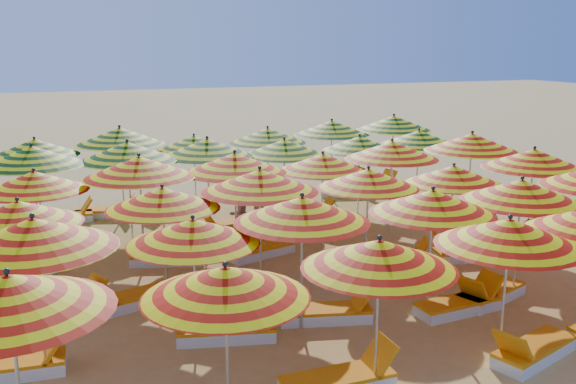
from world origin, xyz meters
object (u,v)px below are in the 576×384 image
at_px(umbrella_9, 433,202).
at_px(lounger_20, 64,217).
at_px(umbrella_29, 419,138).
at_px(lounger_14, 537,240).
at_px(umbrella_30, 35,147).
at_px(lounger_15, 18,270).
at_px(umbrella_34, 332,128).
at_px(umbrella_18, 34,181).
at_px(beachgoer_b, 239,213).
at_px(umbrella_24, 32,156).
at_px(lounger_17, 259,250).
at_px(lounger_8, 460,305).
at_px(lounger_1, 340,380).
at_px(umbrella_26, 207,148).
at_px(umbrella_22, 392,150).
at_px(umbrella_27, 284,147).
at_px(umbrella_32, 194,143).
at_px(lounger_9, 490,294).
at_px(umbrella_12, 18,213).
at_px(lounger_5, 11,367).
at_px(umbrella_13, 163,198).
at_px(umbrella_19, 139,167).
at_px(beachgoer_a, 259,218).
at_px(umbrella_33, 268,135).
at_px(lounger_23, 348,191).
at_px(lounger_16, 170,257).
at_px(lounger_21, 107,212).
at_px(lounger_10, 63,313).
at_px(umbrella_31, 120,136).
at_px(umbrella_3, 509,233).
at_px(lounger_13, 468,254).
at_px(lounger_19, 305,217).
at_px(lounger_24, 375,187).
at_px(umbrella_25, 128,152).
at_px(umbrella_10, 521,191).
at_px(umbrella_14, 260,181).
at_px(lounger_7, 328,313).
at_px(umbrella_17, 534,159).
at_px(lounger_11, 137,298).
at_px(umbrella_1, 225,282).
at_px(umbrella_15, 368,178).
at_px(umbrella_28, 359,144).
at_px(umbrella_20, 235,163).
at_px(umbrella_0, 9,294).
at_px(umbrella_8, 302,210).
at_px(lounger_18, 229,225).
at_px(lounger_2, 533,351).
at_px(umbrella_21, 323,162).
at_px(lounger_12, 391,261).

bearing_deg(umbrella_9, lounger_20, 123.96).
relative_size(umbrella_29, lounger_14, 1.48).
distance_m(umbrella_30, lounger_15, 4.73).
bearing_deg(umbrella_34, umbrella_9, -103.84).
relative_size(umbrella_18, beachgoer_b, 2.34).
height_order(umbrella_24, lounger_17, umbrella_24).
bearing_deg(lounger_8, lounger_1, -157.27).
relative_size(umbrella_26, lounger_1, 1.69).
distance_m(umbrella_22, umbrella_27, 3.04).
height_order(umbrella_32, lounger_9, umbrella_32).
xyz_separation_m(umbrella_12, lounger_5, (-0.23, -2.02, -1.95)).
relative_size(umbrella_13, lounger_20, 1.39).
xyz_separation_m(umbrella_19, beachgoer_b, (2.73, 1.51, -1.70)).
height_order(umbrella_18, beachgoer_a, umbrella_18).
distance_m(umbrella_33, lounger_23, 3.63).
distance_m(lounger_16, beachgoer_a, 2.67).
bearing_deg(beachgoer_b, lounger_21, -75.59).
bearing_deg(lounger_10, lounger_21, 54.57).
height_order(umbrella_31, beachgoer_b, umbrella_31).
bearing_deg(umbrella_3, lounger_13, 59.18).
xyz_separation_m(lounger_19, lounger_24, (3.80, 2.77, 0.00)).
xyz_separation_m(umbrella_25, umbrella_31, (0.12, 2.63, 0.04)).
height_order(umbrella_27, lounger_19, umbrella_27).
xyz_separation_m(umbrella_10, umbrella_18, (-8.93, 4.81, -0.08)).
xyz_separation_m(umbrella_26, lounger_8, (3.10, -7.12, -2.16)).
height_order(umbrella_14, lounger_7, umbrella_14).
distance_m(lounger_7, beachgoer_b, 5.72).
height_order(lounger_1, lounger_24, same).
xyz_separation_m(umbrella_34, lounger_15, (-9.66, -4.40, -2.18)).
distance_m(umbrella_31, umbrella_32, 2.18).
height_order(umbrella_17, lounger_24, umbrella_17).
height_order(umbrella_29, lounger_11, umbrella_29).
xyz_separation_m(umbrella_1, umbrella_10, (6.66, 2.28, 0.16)).
height_order(umbrella_15, umbrella_33, umbrella_33).
xyz_separation_m(umbrella_1, lounger_7, (2.66, 2.60, -1.91)).
bearing_deg(umbrella_15, umbrella_28, 64.84).
bearing_deg(umbrella_20, lounger_16, 177.11).
relative_size(umbrella_31, lounger_7, 1.57).
height_order(umbrella_10, umbrella_17, umbrella_17).
bearing_deg(umbrella_33, lounger_7, -102.22).
xyz_separation_m(umbrella_0, lounger_13, (9.76, 4.44, -2.09)).
relative_size(lounger_7, lounger_15, 1.00).
xyz_separation_m(umbrella_8, umbrella_28, (4.70, 6.92, -0.10)).
relative_size(lounger_8, lounger_15, 0.97).
xyz_separation_m(umbrella_9, lounger_18, (-2.00, 6.72, -2.04)).
height_order(umbrella_28, lounger_24, umbrella_28).
xyz_separation_m(lounger_5, lounger_8, (7.96, -0.48, 0.00)).
bearing_deg(lounger_2, umbrella_17, -148.63).
height_order(umbrella_21, lounger_19, umbrella_21).
height_order(umbrella_29, lounger_12, umbrella_29).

